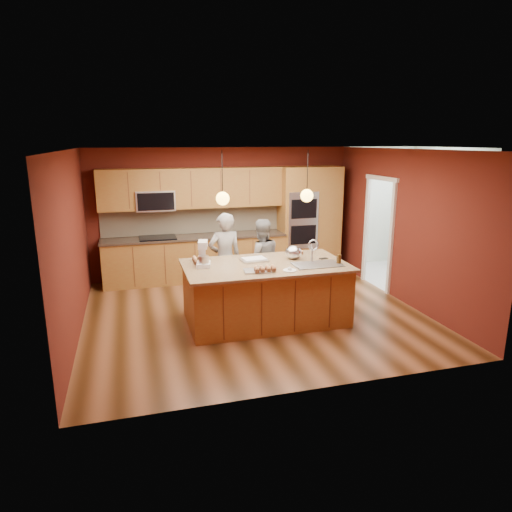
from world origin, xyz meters
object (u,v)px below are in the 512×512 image
object	(u,v)px
stand_mixer	(203,255)
person_left	(225,259)
mixing_bowl	(293,252)
island	(266,292)
person_right	(261,260)

from	to	relation	value
stand_mixer	person_left	bearing A→B (deg)	70.37
stand_mixer	mixing_bowl	xyz separation A→B (m)	(1.50, 0.05, -0.06)
person_left	stand_mixer	bearing A→B (deg)	52.72
island	person_left	distance (m)	1.13
person_left	island	bearing A→B (deg)	110.06
island	person_left	xyz separation A→B (m)	(-0.47, 0.97, 0.33)
island	stand_mixer	world-z (taller)	stand_mixer
person_left	person_right	world-z (taller)	person_left
person_left	mixing_bowl	bearing A→B (deg)	136.47
island	person_right	xyz separation A→B (m)	(0.19, 0.97, 0.26)
person_left	mixing_bowl	distance (m)	1.28
island	stand_mixer	distance (m)	1.17
stand_mixer	mixing_bowl	size ratio (longest dim) A/B	1.46
island	mixing_bowl	xyz separation A→B (m)	(0.52, 0.20, 0.57)
island	person_right	bearing A→B (deg)	78.76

